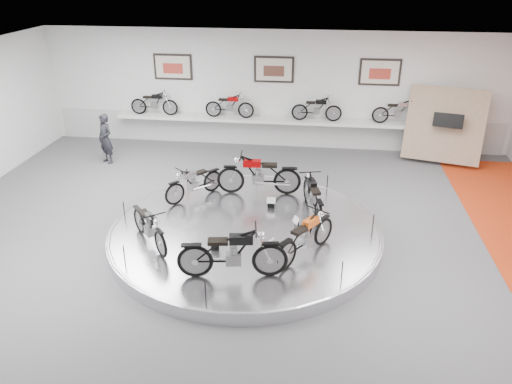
# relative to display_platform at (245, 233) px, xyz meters

# --- Properties ---
(floor) EXTENTS (16.00, 16.00, 0.00)m
(floor) POSITION_rel_display_platform_xyz_m (0.00, -0.30, -0.15)
(floor) COLOR #4E4E51
(floor) RESTS_ON ground
(ceiling) EXTENTS (16.00, 16.00, 0.00)m
(ceiling) POSITION_rel_display_platform_xyz_m (0.00, -0.30, 3.85)
(ceiling) COLOR white
(ceiling) RESTS_ON wall_back
(wall_back) EXTENTS (16.00, 0.00, 16.00)m
(wall_back) POSITION_rel_display_platform_xyz_m (0.00, 6.70, 1.85)
(wall_back) COLOR silver
(wall_back) RESTS_ON floor
(dado_band) EXTENTS (15.68, 0.04, 1.10)m
(dado_band) POSITION_rel_display_platform_xyz_m (0.00, 6.68, 0.40)
(dado_band) COLOR #BCBCBA
(dado_band) RESTS_ON floor
(display_platform) EXTENTS (6.40, 6.40, 0.30)m
(display_platform) POSITION_rel_display_platform_xyz_m (0.00, 0.00, 0.00)
(display_platform) COLOR silver
(display_platform) RESTS_ON floor
(platform_rim) EXTENTS (6.40, 6.40, 0.10)m
(platform_rim) POSITION_rel_display_platform_xyz_m (0.00, 0.00, 0.12)
(platform_rim) COLOR #B2B2BA
(platform_rim) RESTS_ON display_platform
(shelf) EXTENTS (11.00, 0.55, 0.10)m
(shelf) POSITION_rel_display_platform_xyz_m (0.00, 6.40, 0.85)
(shelf) COLOR silver
(shelf) RESTS_ON wall_back
(poster_left) EXTENTS (1.35, 0.06, 0.88)m
(poster_left) POSITION_rel_display_platform_xyz_m (-3.50, 6.66, 2.55)
(poster_left) COLOR beige
(poster_left) RESTS_ON wall_back
(poster_center) EXTENTS (1.35, 0.06, 0.88)m
(poster_center) POSITION_rel_display_platform_xyz_m (0.00, 6.66, 2.55)
(poster_center) COLOR beige
(poster_center) RESTS_ON wall_back
(poster_right) EXTENTS (1.35, 0.06, 0.88)m
(poster_right) POSITION_rel_display_platform_xyz_m (3.50, 6.66, 2.55)
(poster_right) COLOR beige
(poster_right) RESTS_ON wall_back
(display_panel) EXTENTS (2.56, 1.52, 2.30)m
(display_panel) POSITION_rel_display_platform_xyz_m (5.60, 5.80, 1.10)
(display_panel) COLOR tan
(display_panel) RESTS_ON floor
(shelf_bike_a) EXTENTS (1.22, 0.43, 0.73)m
(shelf_bike_a) POSITION_rel_display_platform_xyz_m (-4.20, 6.40, 1.27)
(shelf_bike_a) COLOR black
(shelf_bike_a) RESTS_ON shelf
(shelf_bike_b) EXTENTS (1.22, 0.43, 0.73)m
(shelf_bike_b) POSITION_rel_display_platform_xyz_m (-1.50, 6.40, 1.27)
(shelf_bike_b) COLOR #8A0204
(shelf_bike_b) RESTS_ON shelf
(shelf_bike_c) EXTENTS (1.22, 0.43, 0.73)m
(shelf_bike_c) POSITION_rel_display_platform_xyz_m (1.50, 6.40, 1.27)
(shelf_bike_c) COLOR black
(shelf_bike_c) RESTS_ON shelf
(shelf_bike_d) EXTENTS (1.22, 0.43, 0.73)m
(shelf_bike_d) POSITION_rel_display_platform_xyz_m (4.20, 6.40, 1.27)
(shelf_bike_d) COLOR #A4A3A7
(shelf_bike_d) RESTS_ON shelf
(bike_a) EXTENTS (0.97, 1.73, 0.96)m
(bike_a) POSITION_rel_display_platform_xyz_m (1.54, 0.94, 0.63)
(bike_a) COLOR black
(bike_a) RESTS_ON display_platform
(bike_b) EXTENTS (1.95, 0.81, 1.12)m
(bike_b) POSITION_rel_display_platform_xyz_m (0.08, 1.92, 0.71)
(bike_b) COLOR #8A0204
(bike_b) RESTS_ON display_platform
(bike_c) EXTENTS (1.41, 1.52, 0.90)m
(bike_c) POSITION_rel_display_platform_xyz_m (-1.58, 1.44, 0.60)
(bike_c) COLOR #A4A3A7
(bike_c) RESTS_ON display_platform
(bike_d) EXTENTS (1.42, 1.53, 0.91)m
(bike_d) POSITION_rel_display_platform_xyz_m (-1.98, -1.02, 0.60)
(bike_d) COLOR black
(bike_d) RESTS_ON display_platform
(bike_e) EXTENTS (1.94, 0.94, 1.09)m
(bike_e) POSITION_rel_display_platform_xyz_m (0.05, -2.02, 0.70)
(bike_e) COLOR black
(bike_e) RESTS_ON display_platform
(bike_f) EXTENTS (1.41, 1.69, 0.97)m
(bike_f) POSITION_rel_display_platform_xyz_m (1.45, -1.08, 0.64)
(bike_f) COLOR #CB5211
(bike_f) RESTS_ON display_platform
(visitor) EXTENTS (0.71, 0.65, 1.63)m
(visitor) POSITION_rel_display_platform_xyz_m (-5.20, 4.31, 0.66)
(visitor) COLOR black
(visitor) RESTS_ON floor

